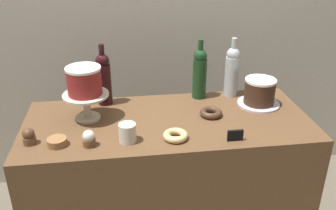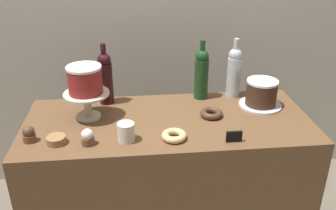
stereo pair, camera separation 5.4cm
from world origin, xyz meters
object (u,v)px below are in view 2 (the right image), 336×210
at_px(wine_bottle_clear, 234,71).
at_px(cookie_stack, 56,140).
at_px(wine_bottle_green, 201,73).
at_px(cupcake_chocolate, 29,134).
at_px(cake_stand_pedestal, 87,101).
at_px(donut_glazed, 174,136).
at_px(chocolate_round_cake, 261,92).
at_px(wine_bottle_dark_red, 105,77).
at_px(white_layer_cake, 85,80).
at_px(price_sign_chalkboard, 234,137).
at_px(donut_chocolate, 211,113).
at_px(cupcake_vanilla, 88,137).
at_px(coffee_cup_ceramic, 126,132).

distance_m(wine_bottle_clear, cookie_stack, 0.99).
relative_size(wine_bottle_green, wine_bottle_clear, 1.00).
bearing_deg(cupcake_chocolate, wine_bottle_green, 24.57).
xyz_separation_m(cake_stand_pedestal, cookie_stack, (-0.12, -0.23, -0.07)).
bearing_deg(wine_bottle_green, donut_glazed, -114.92).
bearing_deg(chocolate_round_cake, cake_stand_pedestal, -177.43).
bearing_deg(wine_bottle_dark_red, white_layer_cake, -116.50).
bearing_deg(price_sign_chalkboard, wine_bottle_dark_red, 140.66).
relative_size(wine_bottle_clear, donut_glazed, 2.91).
bearing_deg(donut_chocolate, white_layer_cake, 175.11).
distance_m(white_layer_cake, chocolate_round_cake, 0.89).
bearing_deg(white_layer_cake, donut_glazed, -32.10).
height_order(wine_bottle_dark_red, cupcake_chocolate, wine_bottle_dark_red).
height_order(cake_stand_pedestal, cookie_stack, cake_stand_pedestal).
relative_size(wine_bottle_dark_red, cupcake_vanilla, 4.38).
relative_size(chocolate_round_cake, donut_chocolate, 1.43).
distance_m(cupcake_chocolate, price_sign_chalkboard, 0.89).
bearing_deg(coffee_cup_ceramic, white_layer_cake, 127.56).
distance_m(white_layer_cake, donut_glazed, 0.50).
distance_m(cupcake_chocolate, donut_glazed, 0.63).
xyz_separation_m(wine_bottle_dark_red, cookie_stack, (-0.20, -0.40, -0.13)).
height_order(white_layer_cake, wine_bottle_green, wine_bottle_green).
distance_m(wine_bottle_green, cookie_stack, 0.83).
distance_m(cake_stand_pedestal, cookie_stack, 0.27).
distance_m(wine_bottle_dark_red, coffee_cup_ceramic, 0.43).
bearing_deg(donut_chocolate, cupcake_chocolate, -169.90).
height_order(donut_glazed, coffee_cup_ceramic, coffee_cup_ceramic).
bearing_deg(cupcake_vanilla, wine_bottle_clear, 30.03).
distance_m(wine_bottle_dark_red, wine_bottle_clear, 0.69).
distance_m(cupcake_vanilla, donut_chocolate, 0.62).
xyz_separation_m(wine_bottle_green, coffee_cup_ceramic, (-0.41, -0.42, -0.10)).
distance_m(chocolate_round_cake, wine_bottle_clear, 0.19).
relative_size(cupcake_vanilla, price_sign_chalkboard, 1.06).
bearing_deg(price_sign_chalkboard, chocolate_round_cake, 55.51).
relative_size(wine_bottle_green, coffee_cup_ceramic, 3.83).
bearing_deg(cupcake_chocolate, cupcake_vanilla, -11.52).
bearing_deg(price_sign_chalkboard, cookie_stack, 174.93).
height_order(donut_chocolate, donut_glazed, same).
distance_m(wine_bottle_dark_red, wine_bottle_green, 0.51).
relative_size(cookie_stack, price_sign_chalkboard, 1.20).
xyz_separation_m(chocolate_round_cake, wine_bottle_green, (-0.29, 0.14, 0.07)).
relative_size(cupcake_chocolate, cookie_stack, 0.88).
xyz_separation_m(price_sign_chalkboard, coffee_cup_ceramic, (-0.47, 0.06, 0.02)).
relative_size(cake_stand_pedestal, wine_bottle_dark_red, 0.68).
distance_m(cake_stand_pedestal, white_layer_cake, 0.11).
xyz_separation_m(wine_bottle_clear, cookie_stack, (-0.89, -0.41, -0.13)).
height_order(wine_bottle_clear, coffee_cup_ceramic, wine_bottle_clear).
distance_m(wine_bottle_dark_red, donut_chocolate, 0.58).
distance_m(donut_glazed, coffee_cup_ceramic, 0.21).
height_order(wine_bottle_green, wine_bottle_clear, same).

